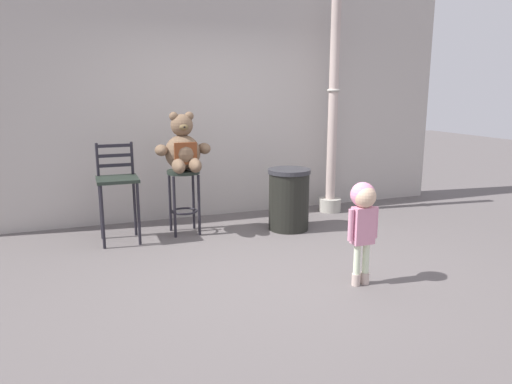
% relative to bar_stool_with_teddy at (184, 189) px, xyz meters
% --- Properties ---
extents(ground_plane, '(24.00, 24.00, 0.00)m').
position_rel_bar_stool_with_teddy_xyz_m(ground_plane, '(0.52, -1.40, -0.53)').
color(ground_plane, '#5D5656').
extents(building_wall, '(6.89, 0.30, 3.54)m').
position_rel_bar_stool_with_teddy_xyz_m(building_wall, '(0.52, 0.84, 1.23)').
color(building_wall, '#AEA7A1').
rests_on(building_wall, ground_plane).
extents(bar_stool_with_teddy, '(0.38, 0.38, 0.75)m').
position_rel_bar_stool_with_teddy_xyz_m(bar_stool_with_teddy, '(0.00, 0.00, 0.00)').
color(bar_stool_with_teddy, '#202922').
rests_on(bar_stool_with_teddy, ground_plane).
extents(teddy_bear, '(0.64, 0.57, 0.67)m').
position_rel_bar_stool_with_teddy_xyz_m(teddy_bear, '(-0.00, -0.03, 0.46)').
color(teddy_bear, brown).
rests_on(teddy_bear, bar_stool_with_teddy).
extents(child_walking, '(0.29, 0.23, 0.91)m').
position_rel_bar_stool_with_teddy_xyz_m(child_walking, '(1.11, -2.04, 0.12)').
color(child_walking, '#C2ACA0').
rests_on(child_walking, ground_plane).
extents(trash_bin, '(0.51, 0.51, 0.74)m').
position_rel_bar_stool_with_teddy_xyz_m(trash_bin, '(1.21, -0.28, -0.16)').
color(trash_bin, black).
rests_on(trash_bin, ground_plane).
extents(lamppost, '(0.30, 0.30, 2.86)m').
position_rel_bar_stool_with_teddy_xyz_m(lamppost, '(2.11, 0.32, 0.60)').
color(lamppost, '#A6A297').
rests_on(lamppost, ground_plane).
extents(bar_chair_empty, '(0.44, 0.44, 1.09)m').
position_rel_bar_stool_with_teddy_xyz_m(bar_chair_empty, '(-0.74, -0.06, 0.12)').
color(bar_chair_empty, '#202922').
rests_on(bar_chair_empty, ground_plane).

